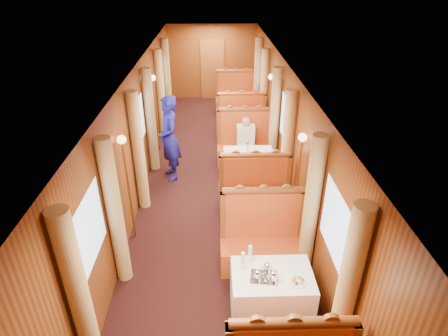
{
  "coord_description": "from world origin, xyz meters",
  "views": [
    {
      "loc": [
        0.02,
        -7.03,
        4.26
      ],
      "look_at": [
        0.19,
        -1.19,
        1.05
      ],
      "focal_mm": 30.0,
      "sensor_mm": 36.0,
      "label": 1
    }
  ],
  "objects_px": {
    "banquette_far_fwd": "(240,123)",
    "table_far": "(238,112)",
    "banquette_near_aft": "(262,242)",
    "fruit_plate": "(298,281)",
    "rose_vase_mid": "(248,145)",
    "banquette_mid_fwd": "(253,192)",
    "banquette_mid_aft": "(245,146)",
    "passenger": "(246,137)",
    "tea_tray": "(264,277)",
    "teapot_right": "(274,278)",
    "teapot_left": "(257,276)",
    "table_mid": "(248,168)",
    "steward": "(169,139)",
    "banquette_far_aft": "(236,99)",
    "teapot_back": "(267,269)",
    "table_near": "(271,295)",
    "rose_vase_far": "(238,93)"
  },
  "relations": [
    {
      "from": "banquette_far_fwd",
      "to": "table_far",
      "type": "bearing_deg",
      "value": 90.0
    },
    {
      "from": "banquette_near_aft",
      "to": "fruit_plate",
      "type": "distance_m",
      "value": 1.24
    },
    {
      "from": "table_far",
      "to": "rose_vase_mid",
      "type": "bearing_deg",
      "value": -90.48
    },
    {
      "from": "banquette_mid_fwd",
      "to": "banquette_mid_aft",
      "type": "xyz_separation_m",
      "value": [
        0.0,
        2.03,
        0.0
      ]
    },
    {
      "from": "passenger",
      "to": "table_far",
      "type": "bearing_deg",
      "value": 90.0
    },
    {
      "from": "banquette_mid_aft",
      "to": "rose_vase_mid",
      "type": "distance_m",
      "value": 1.14
    },
    {
      "from": "tea_tray",
      "to": "teapot_right",
      "type": "relative_size",
      "value": 2.09
    },
    {
      "from": "banquette_far_fwd",
      "to": "teapot_left",
      "type": "distance_m",
      "value": 6.09
    },
    {
      "from": "table_mid",
      "to": "passenger",
      "type": "bearing_deg",
      "value": 90.0
    },
    {
      "from": "teapot_right",
      "to": "table_mid",
      "type": "bearing_deg",
      "value": 102.58
    },
    {
      "from": "banquette_far_fwd",
      "to": "teapot_left",
      "type": "height_order",
      "value": "banquette_far_fwd"
    },
    {
      "from": "tea_tray",
      "to": "steward",
      "type": "distance_m",
      "value": 4.21
    },
    {
      "from": "banquette_far_fwd",
      "to": "passenger",
      "type": "height_order",
      "value": "banquette_far_fwd"
    },
    {
      "from": "banquette_near_aft",
      "to": "banquette_far_fwd",
      "type": "distance_m",
      "value": 4.97
    },
    {
      "from": "banquette_far_aft",
      "to": "teapot_back",
      "type": "bearing_deg",
      "value": -90.51
    },
    {
      "from": "banquette_far_aft",
      "to": "steward",
      "type": "xyz_separation_m",
      "value": [
        -1.69,
        -4.17,
        0.52
      ]
    },
    {
      "from": "banquette_near_aft",
      "to": "fruit_plate",
      "type": "xyz_separation_m",
      "value": [
        0.29,
        -1.16,
        0.35
      ]
    },
    {
      "from": "tea_tray",
      "to": "passenger",
      "type": "xyz_separation_m",
      "value": [
        0.12,
        4.37,
        -0.02
      ]
    },
    {
      "from": "teapot_right",
      "to": "rose_vase_mid",
      "type": "height_order",
      "value": "rose_vase_mid"
    },
    {
      "from": "tea_tray",
      "to": "fruit_plate",
      "type": "distance_m",
      "value": 0.43
    },
    {
      "from": "banquette_mid_aft",
      "to": "banquette_far_aft",
      "type": "distance_m",
      "value": 3.5
    },
    {
      "from": "table_mid",
      "to": "table_far",
      "type": "relative_size",
      "value": 1.0
    },
    {
      "from": "banquette_far_fwd",
      "to": "rose_vase_mid",
      "type": "height_order",
      "value": "banquette_far_fwd"
    },
    {
      "from": "teapot_left",
      "to": "rose_vase_mid",
      "type": "relative_size",
      "value": 0.41
    },
    {
      "from": "table_near",
      "to": "rose_vase_far",
      "type": "relative_size",
      "value": 2.92
    },
    {
      "from": "fruit_plate",
      "to": "table_near",
      "type": "bearing_deg",
      "value": 154.35
    },
    {
      "from": "banquette_far_aft",
      "to": "teapot_left",
      "type": "xyz_separation_m",
      "value": [
        -0.21,
        -8.1,
        0.39
      ]
    },
    {
      "from": "banquette_near_aft",
      "to": "table_far",
      "type": "relative_size",
      "value": 1.28
    },
    {
      "from": "banquette_near_aft",
      "to": "teapot_left",
      "type": "distance_m",
      "value": 1.19
    },
    {
      "from": "banquette_near_aft",
      "to": "rose_vase_far",
      "type": "relative_size",
      "value": 3.72
    },
    {
      "from": "banquette_mid_fwd",
      "to": "banquette_far_aft",
      "type": "distance_m",
      "value": 5.53
    },
    {
      "from": "table_near",
      "to": "fruit_plate",
      "type": "height_order",
      "value": "fruit_plate"
    },
    {
      "from": "banquette_mid_aft",
      "to": "tea_tray",
      "type": "relative_size",
      "value": 3.94
    },
    {
      "from": "table_far",
      "to": "table_near",
      "type": "bearing_deg",
      "value": -90.0
    },
    {
      "from": "table_mid",
      "to": "banquette_mid_fwd",
      "type": "xyz_separation_m",
      "value": [
        0.0,
        -1.01,
        0.05
      ]
    },
    {
      "from": "passenger",
      "to": "table_near",
      "type": "bearing_deg",
      "value": -90.0
    },
    {
      "from": "table_mid",
      "to": "rose_vase_far",
      "type": "distance_m",
      "value": 3.58
    },
    {
      "from": "teapot_back",
      "to": "rose_vase_mid",
      "type": "distance_m",
      "value": 3.46
    },
    {
      "from": "rose_vase_far",
      "to": "steward",
      "type": "xyz_separation_m",
      "value": [
        -1.68,
        -3.19,
        0.02
      ]
    },
    {
      "from": "teapot_back",
      "to": "banquette_far_fwd",
      "type": "bearing_deg",
      "value": 88.55
    },
    {
      "from": "teapot_left",
      "to": "rose_vase_mid",
      "type": "xyz_separation_m",
      "value": [
        0.18,
        3.58,
        0.12
      ]
    },
    {
      "from": "banquette_mid_aft",
      "to": "tea_tray",
      "type": "xyz_separation_m",
      "value": [
        -0.12,
        -4.57,
        0.33
      ]
    },
    {
      "from": "table_near",
      "to": "banquette_far_aft",
      "type": "xyz_separation_m",
      "value": [
        0.0,
        8.01,
        0.05
      ]
    },
    {
      "from": "banquette_mid_aft",
      "to": "banquette_far_aft",
      "type": "height_order",
      "value": "same"
    },
    {
      "from": "table_near",
      "to": "rose_vase_mid",
      "type": "xyz_separation_m",
      "value": [
        -0.03,
        3.49,
        0.55
      ]
    },
    {
      "from": "banquette_mid_fwd",
      "to": "rose_vase_far",
      "type": "xyz_separation_m",
      "value": [
        -0.01,
        4.55,
        0.5
      ]
    },
    {
      "from": "banquette_far_aft",
      "to": "rose_vase_mid",
      "type": "relative_size",
      "value": 3.72
    },
    {
      "from": "banquette_mid_fwd",
      "to": "rose_vase_mid",
      "type": "distance_m",
      "value": 1.12
    },
    {
      "from": "table_mid",
      "to": "banquette_mid_fwd",
      "type": "bearing_deg",
      "value": -90.0
    },
    {
      "from": "tea_tray",
      "to": "table_mid",
      "type": "bearing_deg",
      "value": 88.03
    }
  ]
}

